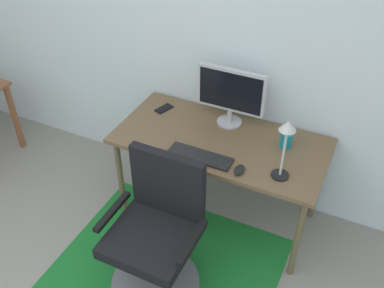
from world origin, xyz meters
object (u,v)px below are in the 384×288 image
Objects in this scene: desk at (220,147)px; monitor at (231,93)px; coffee_cup at (286,140)px; keyboard at (200,156)px; office_chair at (157,241)px; computer_mouse at (239,170)px; cell_phone at (164,109)px; desk_lamp at (286,139)px.

monitor is at bearing 96.08° from desk.
keyboard is at bearing -143.29° from coffee_cup.
office_chair is at bearing -95.60° from monitor.
desk is 3.40× the size of keyboard.
keyboard is (-0.02, -0.45, -0.24)m from monitor.
computer_mouse is at bearing 53.34° from office_chair.
keyboard is at bearing -93.10° from monitor.
monitor is 0.57m from cell_phone.
computer_mouse is 0.11× the size of office_chair.
desk_lamp reaches higher than computer_mouse.
keyboard reaches higher than cell_phone.
coffee_cup is at bearing 36.71° from keyboard.
coffee_cup is 0.96m from cell_phone.
desk is 0.56m from cell_phone.
cell_phone is 1.11m from desk_lamp.
computer_mouse reaches higher than keyboard.
monitor is 0.50m from coffee_cup.
monitor reaches higher than cell_phone.
desk is 0.45m from coffee_cup.
desk is 0.36m from computer_mouse.
desk_lamp is at bearing -21.93° from desk.
desk is 0.39m from monitor.
monitor is 1.12m from office_chair.
desk_lamp is (0.50, -0.40, 0.03)m from monitor.
office_chair is at bearing -137.78° from desk_lamp.
monitor is (-0.02, 0.21, 0.32)m from desk.
coffee_cup is at bearing 99.94° from desk_lamp.
keyboard is 1.04× the size of desk_lamp.
cell_phone is at bearing 140.25° from keyboard.
coffee_cup reaches higher than keyboard.
office_chair is (-0.07, -0.49, -0.35)m from keyboard.
keyboard is at bearing 174.98° from computer_mouse.
desk_lamp is (0.48, -0.19, 0.36)m from desk.
desk_lamp is at bearing -80.06° from coffee_cup.
desk is 0.63m from desk_lamp.
desk_lamp is at bearing 5.13° from keyboard.
cell_phone is 0.34× the size of desk_lamp.
monitor reaches higher than desk.
desk is 10.44× the size of cell_phone.
office_chair reaches higher than coffee_cup.
desk_lamp is at bearing -38.98° from monitor.
keyboard is 0.63m from cell_phone.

